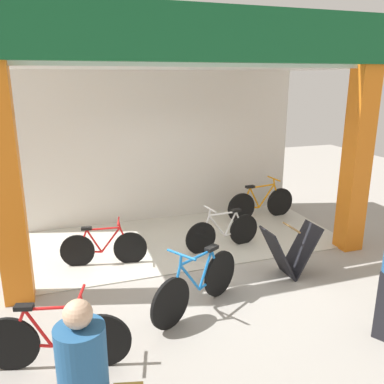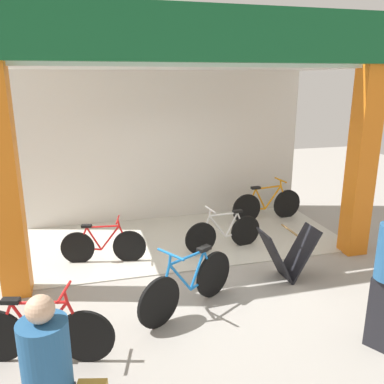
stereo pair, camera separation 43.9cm
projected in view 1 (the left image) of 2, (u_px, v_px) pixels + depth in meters
ground_plane at (205, 270)px, 6.67m from camera, size 20.08×20.08×0.00m
shop_facade at (178, 128)px, 7.41m from camera, size 6.24×3.04×4.01m
bicycle_inside_0 at (223, 232)px, 7.39m from camera, size 1.50×0.41×0.83m
bicycle_inside_1 at (261, 203)px, 8.95m from camera, size 1.66×0.46×0.91m
bicycle_inside_2 at (104, 248)px, 6.75m from camera, size 1.41×0.40×0.79m
bicycle_parked_0 at (197, 285)px, 5.43m from camera, size 1.49×0.92×0.94m
bicycle_parked_1 at (56, 339)px, 4.33m from camera, size 1.57×0.53×0.89m
sandwich_board_sign at (290, 251)px, 6.37m from camera, size 0.89×0.47×0.84m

